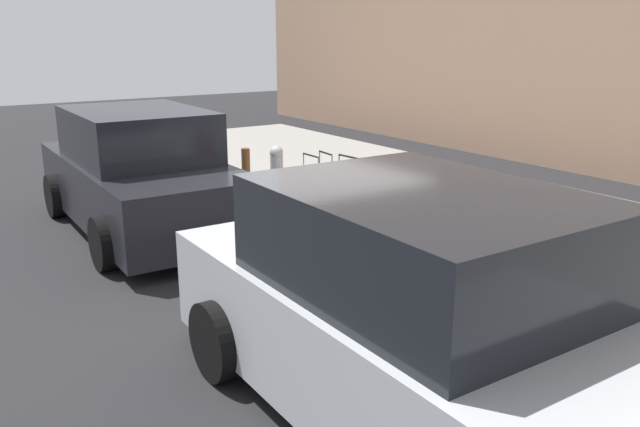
% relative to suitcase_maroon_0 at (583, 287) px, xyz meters
% --- Properties ---
extents(ground_plane, '(40.00, 40.00, 0.00)m').
position_rel_suitcase_maroon_0_xyz_m(ground_plane, '(3.76, 0.53, -0.46)').
color(ground_plane, black).
extents(sidewalk_curb, '(18.00, 5.00, 0.14)m').
position_rel_suitcase_maroon_0_xyz_m(sidewalk_curb, '(3.76, -1.97, -0.39)').
color(sidewalk_curb, gray).
rests_on(sidewalk_curb, ground_plane).
extents(suitcase_maroon_0, '(0.42, 0.27, 0.97)m').
position_rel_suitcase_maroon_0_xyz_m(suitcase_maroon_0, '(0.00, 0.00, 0.00)').
color(suitcase_maroon_0, maroon).
rests_on(suitcase_maroon_0, sidewalk_curb).
extents(suitcase_red_1, '(0.40, 0.27, 0.81)m').
position_rel_suitcase_maroon_0_xyz_m(suitcase_red_1, '(0.47, 0.03, -0.05)').
color(suitcase_red_1, red).
rests_on(suitcase_red_1, sidewalk_curb).
extents(suitcase_silver_2, '(0.50, 0.29, 0.86)m').
position_rel_suitcase_maroon_0_xyz_m(suitcase_silver_2, '(0.99, 0.03, -0.06)').
color(suitcase_silver_2, '#9EA0A8').
rests_on(suitcase_silver_2, sidewalk_curb).
extents(suitcase_black_3, '(0.42, 0.20, 1.01)m').
position_rel_suitcase_maroon_0_xyz_m(suitcase_black_3, '(1.51, -0.03, 0.02)').
color(suitcase_black_3, black).
rests_on(suitcase_black_3, sidewalk_curb).
extents(suitcase_teal_4, '(0.43, 0.21, 0.88)m').
position_rel_suitcase_maroon_0_xyz_m(suitcase_teal_4, '(2.01, 0.02, 0.01)').
color(suitcase_teal_4, '#0F606B').
rests_on(suitcase_teal_4, sidewalk_curb).
extents(suitcase_olive_5, '(0.37, 0.24, 0.84)m').
position_rel_suitcase_maroon_0_xyz_m(suitcase_olive_5, '(2.47, 0.00, 0.07)').
color(suitcase_olive_5, '#59601E').
rests_on(suitcase_olive_5, sidewalk_curb).
extents(suitcase_navy_6, '(0.48, 0.26, 0.75)m').
position_rel_suitcase_maroon_0_xyz_m(suitcase_navy_6, '(2.97, 0.04, 0.02)').
color(suitcase_navy_6, navy).
rests_on(suitcase_navy_6, sidewalk_curb).
extents(suitcase_maroon_7, '(0.48, 0.23, 0.97)m').
position_rel_suitcase_maroon_0_xyz_m(suitcase_maroon_7, '(3.52, -0.02, 0.06)').
color(suitcase_maroon_7, maroon).
rests_on(suitcase_maroon_7, sidewalk_curb).
extents(suitcase_red_8, '(0.43, 0.27, 0.94)m').
position_rel_suitcase_maroon_0_xyz_m(suitcase_red_8, '(4.04, -0.00, -0.00)').
color(suitcase_red_8, red).
rests_on(suitcase_red_8, sidewalk_curb).
extents(suitcase_silver_9, '(0.47, 0.25, 0.82)m').
position_rel_suitcase_maroon_0_xyz_m(suitcase_silver_9, '(4.55, -0.10, -0.07)').
color(suitcase_silver_9, '#9EA0A8').
rests_on(suitcase_silver_9, sidewalk_curb).
extents(fire_hydrant, '(0.39, 0.21, 0.83)m').
position_rel_suitcase_maroon_0_xyz_m(fire_hydrant, '(5.42, -0.03, 0.11)').
color(fire_hydrant, '#99999E').
rests_on(fire_hydrant, sidewalk_curb).
extents(bollard_post, '(0.14, 0.14, 0.69)m').
position_rel_suitcase_maroon_0_xyz_m(bollard_post, '(6.16, 0.12, 0.02)').
color(bollard_post, brown).
rests_on(bollard_post, sidewalk_curb).
extents(parked_car_silver_0, '(4.25, 2.07, 1.68)m').
position_rel_suitcase_maroon_0_xyz_m(parked_car_silver_0, '(-0.17, 2.13, 0.32)').
color(parked_car_silver_0, '#B2B5BA').
rests_on(parked_car_silver_0, ground_plane).
extents(parked_car_charcoal_1, '(4.34, 2.05, 1.67)m').
position_rel_suitcase_maroon_0_xyz_m(parked_car_charcoal_1, '(5.40, 2.13, 0.31)').
color(parked_car_charcoal_1, black).
rests_on(parked_car_charcoal_1, ground_plane).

